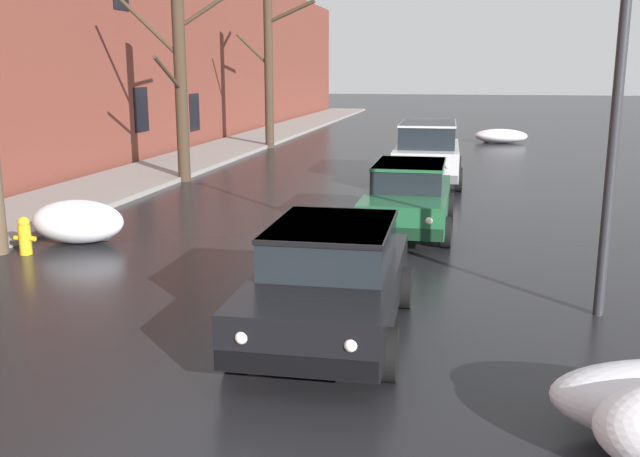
{
  "coord_description": "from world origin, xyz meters",
  "views": [
    {
      "loc": [
        3.16,
        -2.05,
        3.32
      ],
      "look_at": [
        1.2,
        7.47,
        1.13
      ],
      "focal_mm": 39.53,
      "sensor_mm": 36.0,
      "label": 1
    }
  ],
  "objects_px": {
    "sedan_green_parked_kerbside_close": "(409,195)",
    "fire_hydrant": "(25,235)",
    "bare_tree_far_down_block": "(270,63)",
    "suv_silver_parked_kerbside_mid": "(427,150)",
    "street_lamp_post": "(618,97)",
    "sedan_black_approaching_near_lane": "(330,277)",
    "bare_tree_mid_block": "(180,79)"
  },
  "relations": [
    {
      "from": "sedan_black_approaching_near_lane",
      "to": "sedan_green_parked_kerbside_close",
      "type": "bearing_deg",
      "value": 85.52
    },
    {
      "from": "suv_silver_parked_kerbside_mid",
      "to": "fire_hydrant",
      "type": "xyz_separation_m",
      "value": [
        -6.76,
        -9.98,
        -0.63
      ]
    },
    {
      "from": "bare_tree_far_down_block",
      "to": "sedan_green_parked_kerbside_close",
      "type": "bearing_deg",
      "value": -64.5
    },
    {
      "from": "bare_tree_far_down_block",
      "to": "sedan_black_approaching_near_lane",
      "type": "bearing_deg",
      "value": -72.54
    },
    {
      "from": "bare_tree_mid_block",
      "to": "sedan_black_approaching_near_lane",
      "type": "height_order",
      "value": "bare_tree_mid_block"
    },
    {
      "from": "sedan_green_parked_kerbside_close",
      "to": "fire_hydrant",
      "type": "relative_size",
      "value": 6.13
    },
    {
      "from": "bare_tree_far_down_block",
      "to": "suv_silver_parked_kerbside_mid",
      "type": "bearing_deg",
      "value": -49.9
    },
    {
      "from": "sedan_black_approaching_near_lane",
      "to": "fire_hydrant",
      "type": "xyz_separation_m",
      "value": [
        -6.24,
        2.78,
        -0.4
      ]
    },
    {
      "from": "suv_silver_parked_kerbside_mid",
      "to": "fire_hydrant",
      "type": "height_order",
      "value": "suv_silver_parked_kerbside_mid"
    },
    {
      "from": "bare_tree_mid_block",
      "to": "sedan_green_parked_kerbside_close",
      "type": "distance_m",
      "value": 9.34
    },
    {
      "from": "bare_tree_mid_block",
      "to": "fire_hydrant",
      "type": "height_order",
      "value": "bare_tree_mid_block"
    },
    {
      "from": "sedan_green_parked_kerbside_close",
      "to": "bare_tree_mid_block",
      "type": "bearing_deg",
      "value": 143.47
    },
    {
      "from": "bare_tree_far_down_block",
      "to": "fire_hydrant",
      "type": "bearing_deg",
      "value": -88.54
    },
    {
      "from": "sedan_black_approaching_near_lane",
      "to": "street_lamp_post",
      "type": "bearing_deg",
      "value": 22.27
    },
    {
      "from": "bare_tree_mid_block",
      "to": "suv_silver_parked_kerbside_mid",
      "type": "bearing_deg",
      "value": 8.82
    },
    {
      "from": "fire_hydrant",
      "to": "suv_silver_parked_kerbside_mid",
      "type": "bearing_deg",
      "value": 55.9
    },
    {
      "from": "bare_tree_mid_block",
      "to": "fire_hydrant",
      "type": "distance_m",
      "value": 9.27
    },
    {
      "from": "sedan_black_approaching_near_lane",
      "to": "suv_silver_parked_kerbside_mid",
      "type": "distance_m",
      "value": 12.77
    },
    {
      "from": "bare_tree_far_down_block",
      "to": "street_lamp_post",
      "type": "relative_size",
      "value": 1.37
    },
    {
      "from": "bare_tree_far_down_block",
      "to": "suv_silver_parked_kerbside_mid",
      "type": "distance_m",
      "value": 11.53
    },
    {
      "from": "sedan_green_parked_kerbside_close",
      "to": "street_lamp_post",
      "type": "bearing_deg",
      "value": -57.75
    },
    {
      "from": "bare_tree_far_down_block",
      "to": "suv_silver_parked_kerbside_mid",
      "type": "xyz_separation_m",
      "value": [
        7.23,
        -8.58,
        -2.65
      ]
    },
    {
      "from": "fire_hydrant",
      "to": "street_lamp_post",
      "type": "relative_size",
      "value": 0.13
    },
    {
      "from": "bare_tree_far_down_block",
      "to": "street_lamp_post",
      "type": "height_order",
      "value": "bare_tree_far_down_block"
    },
    {
      "from": "street_lamp_post",
      "to": "bare_tree_far_down_block",
      "type": "bearing_deg",
      "value": 117.21
    },
    {
      "from": "sedan_green_parked_kerbside_close",
      "to": "suv_silver_parked_kerbside_mid",
      "type": "xyz_separation_m",
      "value": [
        0.03,
        6.52,
        0.24
      ]
    },
    {
      "from": "bare_tree_mid_block",
      "to": "fire_hydrant",
      "type": "bearing_deg",
      "value": -86.52
    },
    {
      "from": "bare_tree_mid_block",
      "to": "bare_tree_far_down_block",
      "type": "xyz_separation_m",
      "value": [
        0.07,
        9.72,
        0.56
      ]
    },
    {
      "from": "bare_tree_far_down_block",
      "to": "fire_hydrant",
      "type": "relative_size",
      "value": 10.18
    },
    {
      "from": "suv_silver_parked_kerbside_mid",
      "to": "street_lamp_post",
      "type": "bearing_deg",
      "value": -75.14
    },
    {
      "from": "sedan_black_approaching_near_lane",
      "to": "street_lamp_post",
      "type": "height_order",
      "value": "street_lamp_post"
    },
    {
      "from": "bare_tree_mid_block",
      "to": "sedan_black_approaching_near_lane",
      "type": "relative_size",
      "value": 1.45
    }
  ]
}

